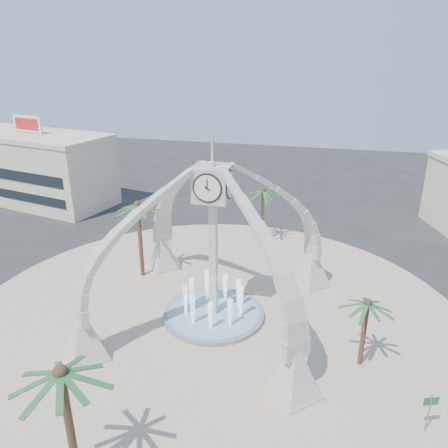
% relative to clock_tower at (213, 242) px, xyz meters
% --- Properties ---
extents(ground, '(140.00, 140.00, 0.00)m').
position_rel_clock_tower_xyz_m(ground, '(0.00, 0.00, -6.49)').
color(ground, '#282828').
rests_on(ground, ground).
extents(plaza, '(40.00, 40.00, 0.06)m').
position_rel_clock_tower_xyz_m(plaza, '(0.00, 0.00, -6.46)').
color(plaza, '#C2AC90').
rests_on(plaza, ground).
extents(clock_tower, '(17.94, 17.94, 16.30)m').
position_rel_clock_tower_xyz_m(clock_tower, '(0.00, 0.00, 0.00)').
color(clock_tower, beige).
rests_on(clock_tower, ground).
extents(fountain, '(8.00, 8.00, 3.62)m').
position_rel_clock_tower_xyz_m(fountain, '(0.00, 0.00, -6.20)').
color(fountain, gray).
rests_on(fountain, ground).
extents(building_nw, '(23.75, 13.73, 11.90)m').
position_rel_clock_tower_xyz_m(building_nw, '(-32.00, 22.00, -1.66)').
color(building_nw, beige).
rests_on(building_nw, ground).
extents(palm_east, '(4.20, 4.20, 5.45)m').
position_rel_clock_tower_xyz_m(palm_east, '(11.11, -3.03, -1.75)').
color(palm_east, brown).
rests_on(palm_east, ground).
extents(palm_west, '(4.80, 4.80, 7.87)m').
position_rel_clock_tower_xyz_m(palm_west, '(-8.39, 4.97, 0.49)').
color(palm_west, brown).
rests_on(palm_west, ground).
extents(palm_north, '(3.92, 3.92, 6.75)m').
position_rel_clock_tower_xyz_m(palm_north, '(1.12, 15.55, -0.55)').
color(palm_north, brown).
rests_on(palm_north, ground).
extents(palm_south, '(5.63, 5.63, 7.23)m').
position_rel_clock_tower_xyz_m(palm_south, '(-2.69, -15.29, -0.16)').
color(palm_south, brown).
rests_on(palm_south, ground).
extents(street_sign, '(0.90, 0.36, 2.60)m').
position_rel_clock_tower_xyz_m(street_sign, '(14.45, -8.01, -4.63)').
color(street_sign, slate).
rests_on(street_sign, ground).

